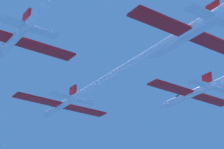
% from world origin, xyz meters
% --- Properties ---
extents(jet_lead, '(19.26, 60.26, 3.19)m').
position_xyz_m(jet_lead, '(0.25, -17.86, -0.50)').
color(jet_lead, white).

